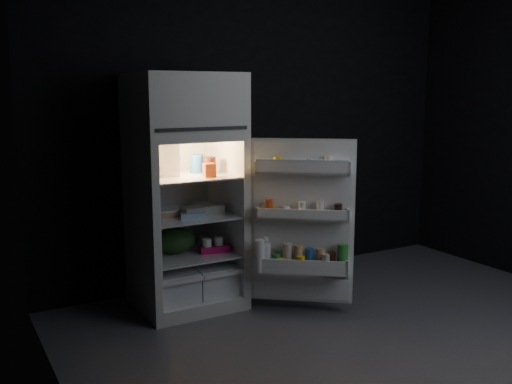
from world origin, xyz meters
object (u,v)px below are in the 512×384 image
refrigerator (184,184)px  egg_carton (203,210)px  milk_jug (167,160)px  yogurt_tray (214,249)px  fridge_door (302,225)px

refrigerator → egg_carton: refrigerator is taller
refrigerator → milk_jug: refrigerator is taller
egg_carton → yogurt_tray: egg_carton is taller
refrigerator → egg_carton: 0.25m
refrigerator → milk_jug: 0.23m
refrigerator → milk_jug: bearing=-173.6°
refrigerator → yogurt_tray: bearing=-35.4°
egg_carton → milk_jug: bearing=150.0°
refrigerator → milk_jug: size_ratio=7.42×
milk_jug → yogurt_tray: (0.32, -0.12, -0.69)m
milk_jug → yogurt_tray: milk_jug is taller
fridge_door → egg_carton: bearing=140.6°
milk_jug → egg_carton: size_ratio=0.75×
milk_jug → yogurt_tray: size_ratio=1.05×
fridge_door → egg_carton: size_ratio=3.82×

